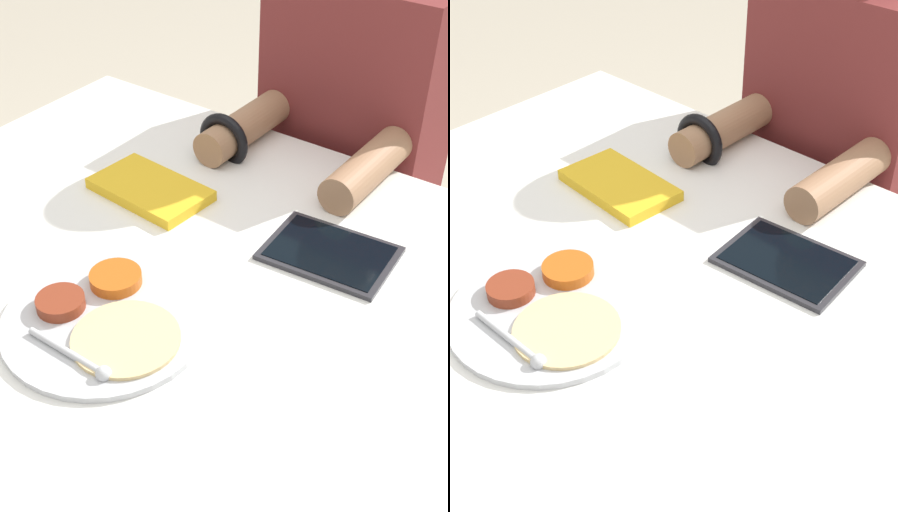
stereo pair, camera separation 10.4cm
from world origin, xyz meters
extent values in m
cube|color=silver|center=(0.00, 0.00, 0.36)|extent=(1.29, 0.93, 0.71)
cylinder|color=#B7BABF|center=(-0.05, -0.16, 0.72)|extent=(0.30, 0.30, 0.01)
cylinder|color=#B75114|center=(-0.09, -0.09, 0.73)|extent=(0.08, 0.08, 0.02)
cylinder|color=maroon|center=(-0.12, -0.18, 0.73)|extent=(0.07, 0.07, 0.02)
cylinder|color=#DBBC7F|center=(0.00, -0.18, 0.72)|extent=(0.15, 0.15, 0.01)
cylinder|color=#B7BABF|center=(-0.05, -0.24, 0.73)|extent=(0.14, 0.01, 0.01)
sphere|color=#B7BABF|center=(0.02, -0.24, 0.73)|extent=(0.02, 0.02, 0.02)
cube|color=silver|center=(-0.22, 0.13, 0.72)|extent=(0.21, 0.14, 0.01)
cube|color=gold|center=(-0.22, 0.13, 0.72)|extent=(0.22, 0.14, 0.02)
cube|color=#28282D|center=(0.13, 0.16, 0.72)|extent=(0.21, 0.16, 0.01)
cube|color=black|center=(0.13, 0.16, 0.72)|extent=(0.19, 0.14, 0.00)
cube|color=black|center=(-0.06, 0.60, 0.22)|extent=(0.33, 0.22, 0.44)
cube|color=maroon|center=(-0.06, 0.60, 0.73)|extent=(0.36, 0.20, 0.57)
cylinder|color=#936B4C|center=(-0.20, 0.40, 0.75)|extent=(0.07, 0.25, 0.07)
cylinder|color=#936B4C|center=(0.08, 0.40, 0.75)|extent=(0.07, 0.25, 0.07)
torus|color=black|center=(-0.20, 0.32, 0.75)|extent=(0.11, 0.02, 0.11)
camera|label=1|loc=(0.52, -0.66, 1.41)|focal=50.00mm
camera|label=2|loc=(0.60, -0.60, 1.41)|focal=50.00mm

